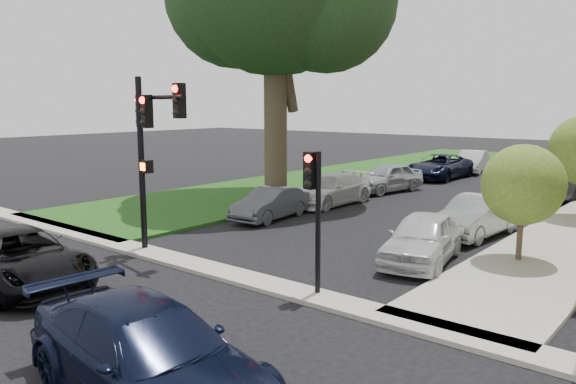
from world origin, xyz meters
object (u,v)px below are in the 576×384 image
Objects in this scene: traffic_signal_main at (150,133)px; car_parked_6 at (330,190)px; car_parked_3 at (563,181)px; car_parked_2 at (534,189)px; car_parked_9 at (472,162)px; car_parked_5 at (270,204)px; car_cross_near at (19,258)px; car_parked_1 at (476,216)px; car_parked_8 at (439,167)px; traffic_signal_secondary at (314,196)px; car_parked_0 at (422,238)px; small_tree_a at (523,185)px; car_cross_far at (147,354)px; car_parked_7 at (387,178)px.

traffic_signal_main is 1.11× the size of car_parked_6.
car_parked_2 is at bearing -103.22° from car_parked_3.
car_parked_9 reaches higher than car_parked_3.
car_cross_near is at bearing -93.64° from car_parked_5.
car_parked_1 is 1.01× the size of car_parked_3.
traffic_signal_main is 11.86m from car_parked_1.
car_parked_8 reaches higher than car_parked_1.
traffic_signal_main is at bearing -103.58° from car_parked_2.
traffic_signal_secondary is 17.27m from car_parked_2.
car_parked_6 is at bearing -102.66° from car_parked_9.
car_parked_8 reaches higher than car_parked_2.
car_parked_0 reaches higher than car_parked_6.
car_parked_9 reaches higher than car_parked_0.
car_parked_1 is at bearing 131.58° from small_tree_a.
car_parked_0 is 12.66m from car_parked_2.
traffic_signal_secondary is 8.04m from car_cross_near.
car_cross_near is 26.29m from car_parked_3.
car_parked_6 is at bearing 93.01° from traffic_signal_main.
small_tree_a is at bearing -43.98° from car_parked_1.
car_parked_1 reaches higher than car_parked_6.
traffic_signal_main reaches higher than car_parked_0.
traffic_signal_secondary is 0.82× the size of car_parked_1.
traffic_signal_secondary is 0.83× the size of car_parked_3.
traffic_signal_secondary is 9.11m from car_parked_1.
car_cross_far is 14.55m from car_parked_5.
car_parked_7 is 0.82× the size of car_parked_8.
car_parked_8 is at bearing -105.91° from car_parked_9.
car_parked_1 is 0.88× the size of car_parked_6.
car_cross_far is (0.90, -5.74, -1.76)m from traffic_signal_secondary.
car_parked_9 is at bearing 103.43° from traffic_signal_secondary.
small_tree_a is 7.00m from traffic_signal_secondary.
car_parked_6 is (-7.81, 6.34, -0.02)m from car_parked_0.
car_parked_7 is at bearing 135.71° from small_tree_a.
car_parked_1 is 8.17m from car_parked_5.
traffic_signal_main reaches higher than traffic_signal_secondary.
car_cross_near is at bearing -89.05° from car_parked_8.
car_cross_far is 29.74m from car_parked_8.
car_cross_far is 22.91m from car_parked_2.
traffic_signal_secondary is 0.79× the size of car_parked_9.
traffic_signal_secondary is 0.79× the size of car_parked_7.
car_parked_1 is 0.96× the size of car_parked_9.
car_cross_near is 0.98× the size of car_cross_far.
car_parked_9 is at bearing 82.65° from car_parked_5.
car_parked_8 is 1.22× the size of car_parked_9.
car_parked_9 is at bearing 132.80° from car_parked_2.
car_parked_2 is at bearing -66.73° from car_parked_9.
car_parked_0 is at bearing -85.54° from car_parked_1.
car_cross_near is 0.99× the size of car_parked_2.
traffic_signal_secondary is 9.73m from car_parked_5.
car_parked_0 is 24.11m from car_parked_9.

